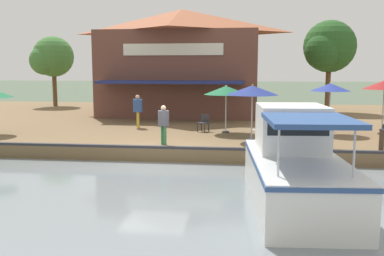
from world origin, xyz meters
TOP-DOWN VIEW (x-y plane):
  - ground_plane at (0.00, 0.00)m, footprint 220.00×220.00m
  - quay_deck at (-11.00, 0.00)m, footprint 22.00×56.00m
  - quay_edge_fender at (-0.10, 0.00)m, footprint 0.20×50.40m
  - waterfront_restaurant at (-13.30, -0.88)m, footprint 9.41×10.59m
  - patio_umbrella_back_row at (-4.92, 7.45)m, footprint 1.86×1.86m
  - patio_umbrella_mid_patio_left at (-2.53, 3.76)m, footprint 2.23×2.23m
  - patio_umbrella_near_quay_edge at (-4.65, 2.54)m, footprint 2.14×2.14m
  - cafe_chair_facing_river at (-5.68, 7.37)m, footprint 0.55×0.55m
  - cafe_chair_beside_entrance at (-4.84, 1.45)m, footprint 0.58×0.58m
  - person_mid_patio at (-0.94, 0.18)m, footprint 0.46×0.46m
  - person_at_quay_edge at (-5.83, -2.13)m, footprint 0.49×0.49m
  - person_near_entrance at (-1.06, 6.56)m, footprint 0.47×0.47m
  - motorboat_far_downstream at (4.06, 4.78)m, footprint 6.73×2.72m
  - mooring_post at (-0.35, 8.50)m, footprint 0.22×0.22m
  - tree_upstream_bank at (-17.76, -12.38)m, footprint 3.48×3.31m
  - tree_behind_restaurant at (-15.61, 9.21)m, footprint 3.87×3.68m

SIDE VIEW (x-z plane):
  - ground_plane at x=0.00m, z-range 0.00..0.00m
  - quay_deck at x=-11.00m, z-range 0.00..0.60m
  - quay_edge_fender at x=-0.10m, z-range 0.60..0.70m
  - motorboat_far_downstream at x=4.06m, z-range -0.29..2.30m
  - mooring_post at x=-0.35m, z-range 0.61..1.48m
  - cafe_chair_facing_river at x=-5.68m, z-range 0.65..1.50m
  - cafe_chair_beside_entrance at x=-4.84m, z-range 0.65..1.50m
  - person_mid_patio at x=-0.94m, z-range 0.80..2.41m
  - person_near_entrance at x=-1.06m, z-range 0.81..2.46m
  - person_at_quay_edge at x=-5.83m, z-range 0.82..2.55m
  - patio_umbrella_near_quay_edge at x=-4.65m, z-range 1.50..3.80m
  - patio_umbrella_mid_patio_left at x=-2.53m, z-range 1.56..3.97m
  - patio_umbrella_back_row at x=-4.92m, z-range 1.58..4.02m
  - waterfront_restaurant at x=-13.30m, z-range 0.66..7.71m
  - tree_upstream_bank at x=-17.76m, z-range 1.70..7.42m
  - tree_behind_restaurant at x=-15.61m, z-range 1.89..8.37m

